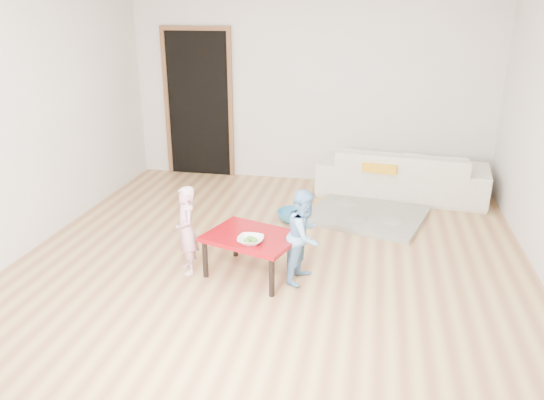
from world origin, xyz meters
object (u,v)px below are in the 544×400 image
(child_pink, at_px, (186,230))
(child_blue, at_px, (305,236))
(red_table, at_px, (252,255))
(sofa, at_px, (402,172))
(bowl, at_px, (251,240))
(basin, at_px, (293,216))

(child_pink, distance_m, child_blue, 1.09)
(red_table, bearing_deg, child_pink, -174.38)
(red_table, bearing_deg, child_blue, 0.50)
(child_pink, bearing_deg, red_table, 63.41)
(sofa, xyz_separation_m, child_pink, (-2.04, -2.60, 0.11))
(bowl, xyz_separation_m, basin, (0.14, 1.56, -0.37))
(child_blue, bearing_deg, basin, 28.44)
(child_pink, distance_m, basin, 1.67)
(sofa, bearing_deg, bowl, 69.41)
(child_pink, xyz_separation_m, child_blue, (1.09, 0.06, 0.01))
(sofa, bearing_deg, child_blue, 76.27)
(child_blue, bearing_deg, bowl, 126.67)
(basin, bearing_deg, child_pink, -118.16)
(sofa, distance_m, child_pink, 3.30)
(red_table, height_order, child_pink, child_pink)
(red_table, distance_m, bowl, 0.29)
(bowl, height_order, child_pink, child_pink)
(basin, bearing_deg, bowl, -94.96)
(sofa, xyz_separation_m, child_blue, (-0.94, -2.53, 0.12))
(sofa, distance_m, bowl, 3.05)
(child_pink, height_order, child_blue, child_blue)
(bowl, distance_m, child_blue, 0.49)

